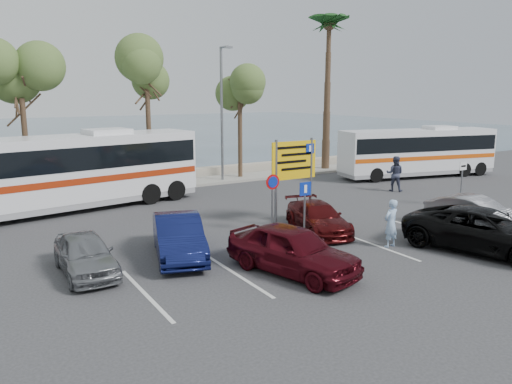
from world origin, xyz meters
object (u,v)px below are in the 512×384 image
street_lamp_right (222,107)px  coach_bus_left (73,174)px  car_silver_b (476,213)px  pedestrian_near (391,223)px  car_maroon (318,218)px  suv_black (485,231)px  pedestrian_far (395,174)px  car_blue (179,237)px  car_red (293,249)px  coach_bus_right (418,154)px  direction_sign (294,167)px  car_silver_a (85,254)px

street_lamp_right → coach_bus_left: size_ratio=0.65×
car_silver_b → pedestrian_near: 4.84m
car_maroon → suv_black: 6.07m
car_silver_b → pedestrian_far: bearing=57.0°
car_blue → car_red: bearing=-37.0°
street_lamp_right → coach_bus_right: bearing=-22.1°
coach_bus_left → suv_black: 17.79m
car_blue → suv_black: 10.63m
coach_bus_left → car_maroon: size_ratio=3.05×
coach_bus_right → suv_black: 16.07m
direction_sign → coach_bus_left: coach_bus_left is taller
coach_bus_left → pedestrian_far: 17.08m
coach_bus_left → car_maroon: (7.50, -9.00, -1.16)m
coach_bus_left → car_blue: size_ratio=2.84×
car_red → car_maroon: bearing=26.8°
direction_sign → car_silver_b: 7.65m
coach_bus_right → car_maroon: size_ratio=2.70×
coach_bus_left → pedestrian_near: bearing=-54.5°
car_silver_b → car_blue: bearing=156.0°
car_silver_a → pedestrian_near: bearing=-15.3°
coach_bus_right → pedestrian_far: coach_bus_right is taller
pedestrian_near → pedestrian_far: (7.94, 7.35, 0.12)m
car_silver_b → car_red: bearing=171.9°
car_maroon → pedestrian_near: bearing=-56.5°
car_blue → pedestrian_far: size_ratio=2.18×
coach_bus_right → car_red: bearing=-149.1°
car_blue → car_silver_b: size_ratio=1.08×
car_silver_a → car_red: car_red is taller
suv_black → direction_sign: bearing=100.1°
car_red → coach_bus_left: bearing=92.1°
direction_sign → car_silver_b: direction_sign is taller
coach_bus_right → car_maroon: (-13.89, -7.18, -0.95)m
car_silver_b → coach_bus_right: bearing=41.4°
pedestrian_far → car_red: bearing=83.8°
car_silver_a → car_red: (5.47, -3.25, 0.12)m
car_silver_a → car_blue: size_ratio=0.86×
pedestrian_near → car_maroon: bearing=-77.0°
direction_sign → car_blue: size_ratio=0.83×
direction_sign → coach_bus_right: direction_sign is taller
suv_black → pedestrian_near: pedestrian_near is taller
car_blue → car_red: size_ratio=0.98×
direction_sign → pedestrian_near: (1.00, -4.61, -1.55)m
pedestrian_near → coach_bus_left: bearing=-60.4°
car_silver_b → pedestrian_near: bearing=169.8°
pedestrian_near → pedestrian_far: 10.83m
car_silver_a → pedestrian_near: size_ratio=2.12×
direction_sign → car_maroon: bearing=-90.1°
coach_bus_right → pedestrian_near: size_ratio=6.20×
street_lamp_right → coach_bus_right: size_ratio=0.74×
car_silver_a → pedestrian_far: 18.51m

